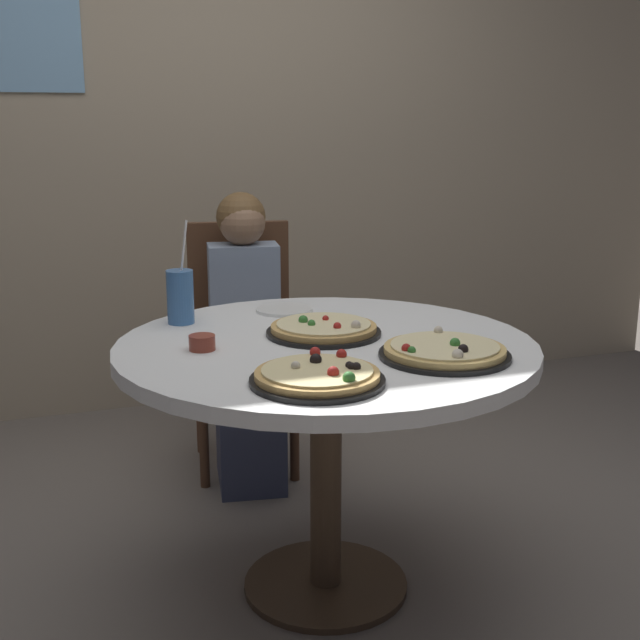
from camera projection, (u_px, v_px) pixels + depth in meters
name	position (u px, v px, depth m)	size (l,w,h in m)	color
ground_plane	(326.00, 586.00, 2.43)	(8.00, 8.00, 0.00)	slate
wall_with_window	(190.00, 94.00, 3.77)	(5.20, 0.14, 2.90)	tan
dining_table	(326.00, 378.00, 2.28)	(1.15, 1.15, 0.75)	white
chair_wooden	(242.00, 331.00, 3.25)	(0.46, 0.46, 0.95)	brown
diner_child	(247.00, 355.00, 3.08)	(0.31, 0.43, 1.08)	#3F4766
pizza_veggie	(324.00, 329.00, 2.33)	(0.33, 0.33, 0.05)	black
pizza_cheese	(318.00, 376.00, 1.90)	(0.32, 0.32, 0.05)	black
pizza_pepperoni	(445.00, 351.00, 2.10)	(0.34, 0.34, 0.05)	black
soda_cup	(180.00, 296.00, 2.44)	(0.08, 0.08, 0.31)	#3F72B2
sauce_bowl	(202.00, 343.00, 2.17)	(0.07, 0.07, 0.04)	brown
plate_small	(284.00, 310.00, 2.61)	(0.18, 0.18, 0.01)	white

